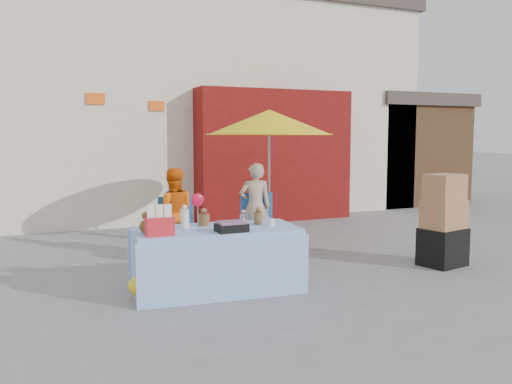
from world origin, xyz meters
name	(u,v)px	position (x,y,z in m)	size (l,w,h in m)	color
ground	(263,284)	(0.00, 0.00, 0.00)	(80.00, 80.00, 0.00)	slate
backdrop	(151,77)	(0.52, 7.52, 3.10)	(14.00, 8.00, 7.80)	silver
market_table	(216,259)	(-0.59, -0.04, 0.36)	(1.90, 1.03, 1.10)	#97C2F2
chair_left	(176,241)	(-0.57, 1.60, 0.26)	(0.57, 0.57, 0.85)	#205496
chair_right	(259,234)	(0.68, 1.60, 0.26)	(0.57, 0.57, 0.85)	#205496
vendor_orange	(173,213)	(-0.57, 1.74, 0.63)	(0.61, 0.48, 1.26)	orange
vendor_beige	(255,207)	(0.68, 1.74, 0.65)	(0.47, 0.31, 1.30)	tan
umbrella	(269,123)	(0.98, 1.89, 1.89)	(1.90, 1.90, 2.09)	gray
box_stack	(443,224)	(2.52, -0.17, 0.56)	(0.62, 0.55, 1.21)	black
tarp_bundle	(159,284)	(-1.22, -0.03, 0.15)	(0.66, 0.53, 0.30)	yellow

